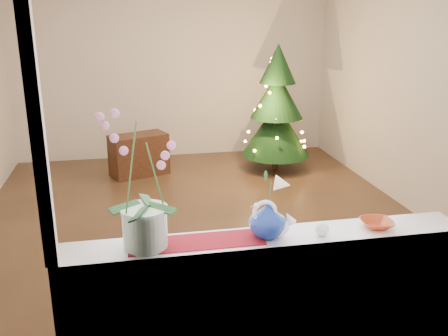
# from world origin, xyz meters

# --- Properties ---
(ground) EXTENTS (5.00, 5.00, 0.00)m
(ground) POSITION_xyz_m (0.00, 0.00, 0.00)
(ground) COLOR #352316
(ground) RESTS_ON ground
(wall_back) EXTENTS (4.50, 0.10, 2.70)m
(wall_back) POSITION_xyz_m (0.00, 2.50, 1.35)
(wall_back) COLOR beige
(wall_back) RESTS_ON ground
(wall_front) EXTENTS (4.50, 0.10, 2.70)m
(wall_front) POSITION_xyz_m (0.00, -2.50, 1.35)
(wall_front) COLOR beige
(wall_front) RESTS_ON ground
(wall_right) EXTENTS (0.10, 5.00, 2.70)m
(wall_right) POSITION_xyz_m (2.25, 0.00, 1.35)
(wall_right) COLOR beige
(wall_right) RESTS_ON ground
(window_apron) EXTENTS (2.20, 0.08, 0.88)m
(window_apron) POSITION_xyz_m (0.00, -2.46, 0.44)
(window_apron) COLOR white
(window_apron) RESTS_ON ground
(windowsill) EXTENTS (2.20, 0.26, 0.04)m
(windowsill) POSITION_xyz_m (0.00, -2.37, 0.90)
(windowsill) COLOR white
(windowsill) RESTS_ON window_apron
(window_frame) EXTENTS (2.22, 0.06, 1.60)m
(window_frame) POSITION_xyz_m (0.00, -2.47, 1.70)
(window_frame) COLOR white
(window_frame) RESTS_ON windowsill
(runner) EXTENTS (0.70, 0.20, 0.01)m
(runner) POSITION_xyz_m (-0.38, -2.37, 0.92)
(runner) COLOR maroon
(runner) RESTS_ON windowsill
(orchid_pot) EXTENTS (0.31, 0.31, 0.71)m
(orchid_pot) POSITION_xyz_m (-0.64, -2.37, 1.27)
(orchid_pot) COLOR silver
(orchid_pot) RESTS_ON windowsill
(swan) EXTENTS (0.24, 0.12, 0.20)m
(swan) POSITION_xyz_m (0.03, -2.39, 1.02)
(swan) COLOR white
(swan) RESTS_ON windowsill
(blue_vase) EXTENTS (0.23, 0.23, 0.23)m
(blue_vase) POSITION_xyz_m (-0.00, -2.37, 1.04)
(blue_vase) COLOR navy
(blue_vase) RESTS_ON windowsill
(lily) EXTENTS (0.13, 0.07, 0.18)m
(lily) POSITION_xyz_m (-0.00, -2.37, 1.24)
(lily) COLOR white
(lily) RESTS_ON blue_vase
(paperweight) EXTENTS (0.08, 0.08, 0.08)m
(paperweight) POSITION_xyz_m (0.29, -2.42, 0.96)
(paperweight) COLOR silver
(paperweight) RESTS_ON windowsill
(amber_dish) EXTENTS (0.17, 0.17, 0.04)m
(amber_dish) POSITION_xyz_m (0.62, -2.38, 0.94)
(amber_dish) COLOR #973013
(amber_dish) RESTS_ON windowsill
(xmas_tree) EXTENTS (1.00, 1.00, 1.67)m
(xmas_tree) POSITION_xyz_m (1.26, 1.57, 0.83)
(xmas_tree) COLOR black
(xmas_tree) RESTS_ON ground
(side_table) EXTENTS (0.80, 0.60, 0.54)m
(side_table) POSITION_xyz_m (-0.57, 1.64, 0.27)
(side_table) COLOR black
(side_table) RESTS_ON ground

